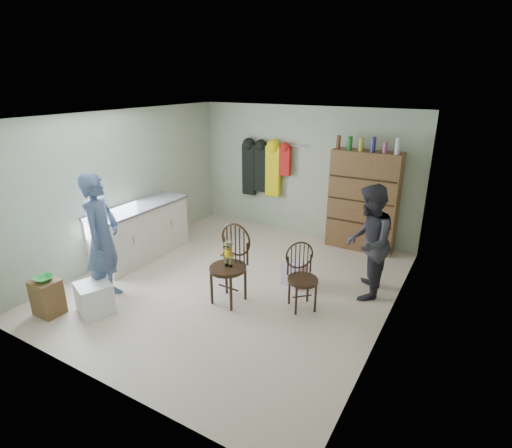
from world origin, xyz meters
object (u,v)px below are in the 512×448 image
Objects in this scene: chair_front at (230,260)px; chair_far at (302,274)px; counter at (141,231)px; dresser at (363,201)px.

chair_far is (0.92, 0.34, -0.13)m from chair_front.
counter is at bearing 133.83° from chair_far.
counter is 0.90× the size of dresser.
dresser is at bearing 43.06° from chair_far.
chair_far is (3.09, -0.10, 0.02)m from counter.
counter is 1.66× the size of chair_front.
chair_front is 1.22× the size of chair_far.
counter is at bearing 170.93° from chair_front.
chair_front reaches higher than counter.
chair_front is at bearing -11.65° from counter.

